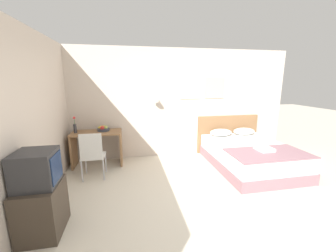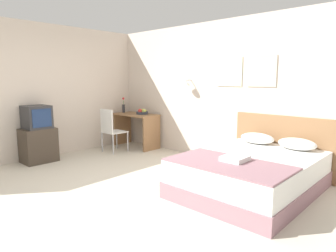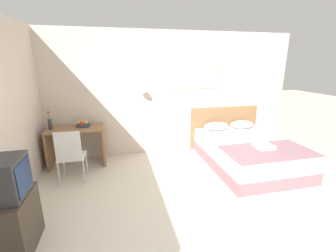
% 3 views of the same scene
% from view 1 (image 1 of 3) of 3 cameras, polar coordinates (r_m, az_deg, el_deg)
% --- Properties ---
extents(ground_plane, '(24.00, 24.00, 0.00)m').
position_cam_1_polar(ground_plane, '(3.33, 13.01, -22.41)').
color(ground_plane, beige).
extents(wall_back, '(5.88, 0.31, 2.65)m').
position_cam_1_polar(wall_back, '(5.18, 2.35, 6.29)').
color(wall_back, beige).
rests_on(wall_back, ground_plane).
extents(bed, '(1.55, 2.07, 0.52)m').
position_cam_1_polar(bed, '(4.95, 21.61, -7.67)').
color(bed, gray).
rests_on(bed, ground_plane).
extents(headboard, '(1.67, 0.06, 0.98)m').
position_cam_1_polar(headboard, '(5.76, 16.15, -2.05)').
color(headboard, '#8E6642').
rests_on(headboard, ground_plane).
extents(pillow_left, '(0.56, 0.37, 0.17)m').
position_cam_1_polar(pillow_left, '(5.37, 14.43, -1.75)').
color(pillow_left, white).
rests_on(pillow_left, bed).
extents(pillow_right, '(0.56, 0.37, 0.17)m').
position_cam_1_polar(pillow_right, '(5.67, 20.32, -1.39)').
color(pillow_right, white).
rests_on(pillow_right, bed).
extents(throw_blanket, '(1.51, 0.83, 0.02)m').
position_cam_1_polar(throw_blanket, '(4.40, 26.08, -6.80)').
color(throw_blanket, gray).
rests_on(throw_blanket, bed).
extents(folded_towel_near_foot, '(0.28, 0.31, 0.06)m').
position_cam_1_polar(folded_towel_near_foot, '(4.51, 25.11, -5.73)').
color(folded_towel_near_foot, white).
rests_on(folded_towel_near_foot, throw_blanket).
extents(desk, '(1.07, 0.55, 0.78)m').
position_cam_1_polar(desk, '(4.90, -18.98, -4.32)').
color(desk, '#8E6642').
rests_on(desk, ground_plane).
extents(desk_chair, '(0.43, 0.43, 0.94)m').
position_cam_1_polar(desk_chair, '(4.21, -20.25, -6.99)').
color(desk_chair, white).
rests_on(desk_chair, ground_plane).
extents(fruit_bowl, '(0.27, 0.27, 0.12)m').
position_cam_1_polar(fruit_bowl, '(4.86, -17.49, -0.76)').
color(fruit_bowl, '#333842').
rests_on(fruit_bowl, desk).
extents(flower_vase, '(0.07, 0.07, 0.36)m').
position_cam_1_polar(flower_vase, '(4.87, -24.39, -0.17)').
color(flower_vase, '#333338').
rests_on(flower_vase, desk).
extents(tv_stand, '(0.46, 0.59, 0.65)m').
position_cam_1_polar(tv_stand, '(3.18, -31.49, -19.04)').
color(tv_stand, '#3D3328').
rests_on(tv_stand, ground_plane).
extents(television, '(0.45, 0.44, 0.43)m').
position_cam_1_polar(television, '(2.95, -32.64, -9.94)').
color(television, '#2D2D30').
rests_on(television, tv_stand).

